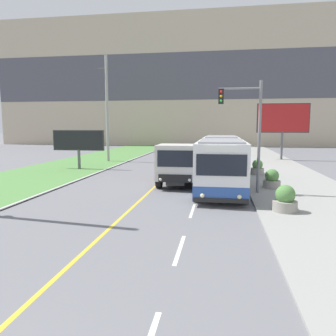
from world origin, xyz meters
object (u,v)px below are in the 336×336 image
planter_round_near (285,200)px  car_distant (199,151)px  billboard_small (78,141)px  dump_truck (179,165)px  planter_round_second (272,180)px  planter_round_third (257,168)px  city_bus (221,161)px  traffic_light_mast (248,123)px  utility_pole_far (107,109)px  billboard_large (283,119)px

planter_round_near → car_distant: bearing=101.6°
billboard_small → dump_truck: bearing=-34.8°
planter_round_second → planter_round_third: (-0.23, 5.43, 0.01)m
city_bus → planter_round_third: bearing=57.4°
planter_round_second → city_bus: bearing=158.4°
city_bus → car_distant: 19.48m
city_bus → traffic_light_mast: size_ratio=2.10×
city_bus → traffic_light_mast: 3.82m
billboard_small → planter_round_third: bearing=-5.9°
billboard_small → planter_round_third: (14.81, -1.54, -1.81)m
utility_pole_far → planter_round_near: (14.40, -18.75, -4.89)m
city_bus → planter_round_near: 7.19m
traffic_light_mast → planter_round_second: bearing=43.6°
dump_truck → traffic_light_mast: (3.88, -1.85, 2.55)m
utility_pole_far → billboard_small: 7.08m
car_distant → utility_pole_far: size_ratio=0.40×
city_bus → billboard_large: bearing=68.1°
billboard_large → planter_round_near: size_ratio=5.38×
planter_round_second → traffic_light_mast: bearing=-136.4°
city_bus → planter_round_second: bearing=-21.6°
utility_pole_far → city_bus: bearing=-46.1°
planter_round_near → planter_round_second: size_ratio=1.02×
dump_truck → utility_pole_far: 16.45m
billboard_large → dump_truck: bearing=-117.9°
utility_pole_far → billboard_large: bearing=12.8°
billboard_small → car_distant: bearing=55.0°
car_distant → billboard_small: size_ratio=0.95×
dump_truck → car_distant: dump_truck is taller
city_bus → utility_pole_far: 17.33m
dump_truck → traffic_light_mast: 5.00m
billboard_large → traffic_light_mast: bearing=-105.3°
dump_truck → planter_round_third: dump_truck is taller
planter_round_second → planter_round_third: 5.43m
car_distant → traffic_light_mast: bearing=-79.7°
dump_truck → city_bus: bearing=18.5°
planter_round_second → billboard_small: bearing=155.2°
city_bus → billboard_small: (-12.08, 5.79, 0.88)m
traffic_light_mast → planter_round_third: size_ratio=5.37×
billboard_large → planter_round_third: 13.22m
billboard_small → planter_round_near: billboard_small is taller
car_distant → planter_round_third: 15.95m
car_distant → planter_round_near: 26.42m
dump_truck → planter_round_third: 7.36m
car_distant → planter_round_third: size_ratio=3.81×
dump_truck → planter_round_third: (5.25, 5.10, -0.72)m
car_distant → planter_round_near: size_ratio=3.79×
planter_round_second → car_distant: bearing=105.3°
car_distant → planter_round_second: 21.20m
city_bus → billboard_large: 17.82m
billboard_large → billboard_small: billboard_large is taller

